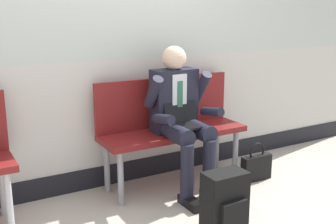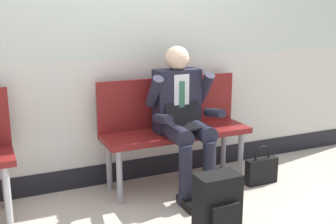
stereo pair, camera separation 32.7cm
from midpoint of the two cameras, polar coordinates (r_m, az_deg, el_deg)
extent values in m
plane|color=#B2A899|center=(3.53, -4.10, -12.74)|extent=(18.00, 18.00, 0.00)
cube|color=beige|center=(3.90, -8.66, 0.19)|extent=(5.92, 0.12, 0.95)
cube|color=black|center=(4.07, -8.37, -7.65)|extent=(5.92, 0.14, 0.19)
cube|color=maroon|center=(3.78, -1.69, -2.88)|extent=(1.34, 0.42, 0.05)
cube|color=maroon|center=(3.87, -2.97, 1.36)|extent=(1.34, 0.04, 0.45)
cylinder|color=gray|center=(3.51, -9.08, -8.89)|extent=(0.05, 0.05, 0.47)
cylinder|color=gray|center=(3.77, -10.72, -7.30)|extent=(0.05, 0.05, 0.47)
cylinder|color=gray|center=(4.04, 6.78, -5.70)|extent=(0.05, 0.05, 0.47)
cylinder|color=gray|center=(4.27, 4.38, -4.55)|extent=(0.05, 0.05, 0.47)
cylinder|color=#B7B7BC|center=(3.34, -23.34, -11.15)|extent=(0.05, 0.05, 0.47)
cylinder|color=#B7B7BC|center=(3.61, -23.92, -9.28)|extent=(0.05, 0.05, 0.47)
cylinder|color=#1E1E2D|center=(3.53, -1.66, -2.90)|extent=(0.15, 0.40, 0.15)
cylinder|color=#1E1E2D|center=(3.48, -0.13, -8.49)|extent=(0.11, 0.11, 0.52)
cube|color=black|center=(3.52, 0.36, -12.17)|extent=(0.10, 0.26, 0.07)
cylinder|color=#1E1E2D|center=(3.64, 1.40, -2.41)|extent=(0.15, 0.40, 0.15)
cylinder|color=#1E1E2D|center=(3.58, 2.96, -7.81)|extent=(0.11, 0.11, 0.52)
cube|color=black|center=(3.63, 3.43, -11.39)|extent=(0.10, 0.26, 0.07)
cube|color=#1E1E2D|center=(3.70, -1.72, 1.57)|extent=(0.40, 0.18, 0.55)
cube|color=silver|center=(3.61, -1.02, 2.06)|extent=(0.14, 0.01, 0.39)
cube|color=#2D664C|center=(3.61, -0.96, 1.58)|extent=(0.05, 0.01, 0.33)
sphere|color=beige|center=(3.64, -1.76, 7.26)|extent=(0.21, 0.21, 0.21)
cylinder|color=#1E1E2D|center=(3.51, -4.65, 2.69)|extent=(0.09, 0.25, 0.30)
cylinder|color=#1E1E2D|center=(3.41, -3.37, -0.97)|extent=(0.08, 0.27, 0.12)
cylinder|color=#1E1E2D|center=(3.74, 2.03, 3.41)|extent=(0.09, 0.25, 0.30)
cylinder|color=#1E1E2D|center=(3.64, 3.41, 0.00)|extent=(0.08, 0.27, 0.12)
cube|color=black|center=(3.54, 0.13, -1.92)|extent=(0.31, 0.22, 0.02)
cube|color=black|center=(3.62, -0.89, 0.24)|extent=(0.31, 0.08, 0.21)
cube|color=black|center=(3.11, 4.60, -12.01)|extent=(0.31, 0.19, 0.45)
cube|color=black|center=(3.06, 5.82, -13.94)|extent=(0.22, 0.04, 0.22)
cube|color=black|center=(4.05, 9.54, -7.46)|extent=(0.31, 0.08, 0.24)
torus|color=black|center=(3.99, 9.63, -5.31)|extent=(0.17, 0.02, 0.17)
camera|label=1|loc=(0.16, -92.70, -0.67)|focal=45.24mm
camera|label=2|loc=(0.16, 87.30, 0.67)|focal=45.24mm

